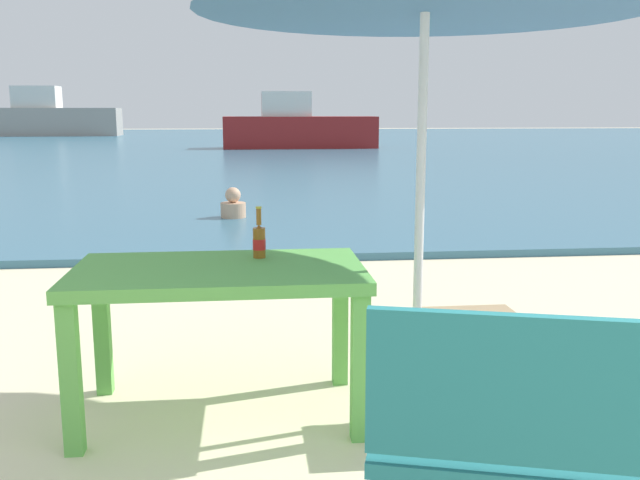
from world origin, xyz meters
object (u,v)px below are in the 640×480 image
at_px(picnic_table_green, 220,289).
at_px(bench_teal_center, 572,443).
at_px(side_table_wood, 476,356).
at_px(beer_bottle_amber, 259,240).
at_px(boat_ferry, 49,118).
at_px(boat_barge, 298,128).
at_px(swimmer_person, 233,206).

relative_size(picnic_table_green, bench_teal_center, 1.12).
distance_m(picnic_table_green, side_table_wood, 1.27).
height_order(beer_bottle_amber, bench_teal_center, beer_bottle_amber).
distance_m(boat_ferry, boat_barge, 20.42).
height_order(boat_ferry, boat_barge, boat_ferry).
bearing_deg(bench_teal_center, swimmer_person, 98.44).
height_order(side_table_wood, bench_teal_center, bench_teal_center).
distance_m(picnic_table_green, boat_barge, 24.10).
distance_m(side_table_wood, boat_barge, 24.28).
bearing_deg(picnic_table_green, boat_ferry, 106.08).
bearing_deg(swimmer_person, beer_bottle_amber, -87.61).
relative_size(bench_teal_center, boat_ferry, 0.16).
bearing_deg(swimmer_person, boat_ferry, 108.75).
height_order(side_table_wood, swimmer_person, side_table_wood).
height_order(swimmer_person, boat_barge, boat_barge).
bearing_deg(bench_teal_center, boat_ferry, 106.91).
distance_m(swimmer_person, boat_barge, 18.07).
distance_m(beer_bottle_amber, side_table_wood, 1.22).
bearing_deg(boat_ferry, swimmer_person, -71.25).
height_order(picnic_table_green, boat_ferry, boat_ferry).
distance_m(beer_bottle_amber, boat_ferry, 40.78).
bearing_deg(picnic_table_green, boat_barge, 84.81).
bearing_deg(boat_ferry, picnic_table_green, -73.92).
xyz_separation_m(picnic_table_green, boat_ferry, (-11.33, 39.31, 0.46)).
relative_size(beer_bottle_amber, boat_barge, 0.04).
bearing_deg(bench_teal_center, beer_bottle_amber, 117.45).
bearing_deg(bench_teal_center, side_table_wood, 83.91).
height_order(beer_bottle_amber, side_table_wood, beer_bottle_amber).
bearing_deg(swimmer_person, boat_barge, 82.91).
distance_m(side_table_wood, swimmer_person, 6.46).
xyz_separation_m(side_table_wood, bench_teal_center, (-0.13, -1.24, 0.19)).
xyz_separation_m(swimmer_person, boat_ferry, (-11.28, 33.23, 0.87)).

